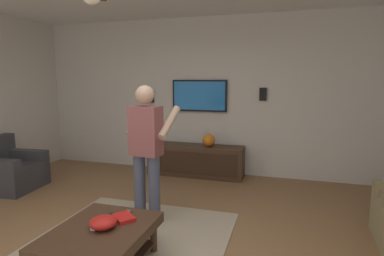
{
  "coord_description": "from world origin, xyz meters",
  "views": [
    {
      "loc": [
        -2.57,
        -1.37,
        1.7
      ],
      "look_at": [
        1.2,
        -0.23,
        1.1
      ],
      "focal_mm": 29.57,
      "sensor_mm": 36.0,
      "label": 1
    }
  ],
  "objects_px": {
    "coffee_table": "(101,240)",
    "wall_speaker_right": "(151,97)",
    "bowl": "(103,222)",
    "vase_round": "(209,140)",
    "remote_black": "(111,216)",
    "media_console": "(196,160)",
    "book": "(124,218)",
    "person_standing": "(147,145)",
    "remote_grey": "(124,214)",
    "armchair": "(9,172)",
    "wall_speaker_left": "(263,94)",
    "tv": "(199,96)",
    "remote_white": "(97,226)"
  },
  "relations": [
    {
      "from": "media_console",
      "to": "remote_grey",
      "type": "relative_size",
      "value": 11.33
    },
    {
      "from": "remote_grey",
      "to": "wall_speaker_left",
      "type": "xyz_separation_m",
      "value": [
        2.95,
        -1.07,
        1.05
      ]
    },
    {
      "from": "person_standing",
      "to": "remote_black",
      "type": "distance_m",
      "value": 0.99
    },
    {
      "from": "bowl",
      "to": "wall_speaker_left",
      "type": "bearing_deg",
      "value": -18.85
    },
    {
      "from": "remote_white",
      "to": "vase_round",
      "type": "bearing_deg",
      "value": -8.69
    },
    {
      "from": "bowl",
      "to": "vase_round",
      "type": "distance_m",
      "value": 2.99
    },
    {
      "from": "bowl",
      "to": "remote_white",
      "type": "height_order",
      "value": "bowl"
    },
    {
      "from": "tv",
      "to": "book",
      "type": "relative_size",
      "value": 4.59
    },
    {
      "from": "armchair",
      "to": "remote_white",
      "type": "xyz_separation_m",
      "value": [
        -1.47,
        -2.56,
        0.13
      ]
    },
    {
      "from": "media_console",
      "to": "book",
      "type": "distance_m",
      "value": 2.79
    },
    {
      "from": "bowl",
      "to": "remote_black",
      "type": "xyz_separation_m",
      "value": [
        0.22,
        0.05,
        -0.04
      ]
    },
    {
      "from": "person_standing",
      "to": "remote_white",
      "type": "bearing_deg",
      "value": -174.27
    },
    {
      "from": "media_console",
      "to": "remote_grey",
      "type": "xyz_separation_m",
      "value": [
        -2.7,
        -0.06,
        0.14
      ]
    },
    {
      "from": "wall_speaker_right",
      "to": "coffee_table",
      "type": "bearing_deg",
      "value": -163.56
    },
    {
      "from": "media_console",
      "to": "tv",
      "type": "xyz_separation_m",
      "value": [
        0.24,
        0.0,
        1.14
      ]
    },
    {
      "from": "person_standing",
      "to": "remote_grey",
      "type": "relative_size",
      "value": 10.93
    },
    {
      "from": "armchair",
      "to": "person_standing",
      "type": "relative_size",
      "value": 0.54
    },
    {
      "from": "coffee_table",
      "to": "media_console",
      "type": "height_order",
      "value": "media_console"
    },
    {
      "from": "remote_white",
      "to": "remote_grey",
      "type": "height_order",
      "value": "same"
    },
    {
      "from": "tv",
      "to": "remote_white",
      "type": "xyz_separation_m",
      "value": [
        -3.24,
        0.05,
        -1.01
      ]
    },
    {
      "from": "armchair",
      "to": "person_standing",
      "type": "xyz_separation_m",
      "value": [
        -0.41,
        -2.57,
        0.65
      ]
    },
    {
      "from": "wall_speaker_left",
      "to": "vase_round",
      "type": "bearing_deg",
      "value": 107.5
    },
    {
      "from": "media_console",
      "to": "person_standing",
      "type": "xyz_separation_m",
      "value": [
        -1.94,
        0.04,
        0.66
      ]
    },
    {
      "from": "coffee_table",
      "to": "wall_speaker_right",
      "type": "height_order",
      "value": "wall_speaker_right"
    },
    {
      "from": "person_standing",
      "to": "bowl",
      "type": "distance_m",
      "value": 1.16
    },
    {
      "from": "media_console",
      "to": "person_standing",
      "type": "relative_size",
      "value": 1.04
    },
    {
      "from": "tv",
      "to": "remote_grey",
      "type": "distance_m",
      "value": 3.11
    },
    {
      "from": "remote_black",
      "to": "wall_speaker_right",
      "type": "relative_size",
      "value": 0.68
    },
    {
      "from": "bowl",
      "to": "vase_round",
      "type": "bearing_deg",
      "value": -4.42
    },
    {
      "from": "armchair",
      "to": "book",
      "type": "height_order",
      "value": "armchair"
    },
    {
      "from": "tv",
      "to": "book",
      "type": "height_order",
      "value": "tv"
    },
    {
      "from": "media_console",
      "to": "remote_grey",
      "type": "distance_m",
      "value": 2.7
    },
    {
      "from": "remote_white",
      "to": "wall_speaker_right",
      "type": "xyz_separation_m",
      "value": [
        3.25,
        0.92,
        0.97
      ]
    },
    {
      "from": "remote_white",
      "to": "wall_speaker_right",
      "type": "bearing_deg",
      "value": 12.75
    },
    {
      "from": "book",
      "to": "wall_speaker_left",
      "type": "relative_size",
      "value": 1.0
    },
    {
      "from": "person_standing",
      "to": "bowl",
      "type": "relative_size",
      "value": 6.82
    },
    {
      "from": "media_console",
      "to": "wall_speaker_right",
      "type": "relative_size",
      "value": 7.73
    },
    {
      "from": "media_console",
      "to": "remote_white",
      "type": "height_order",
      "value": "media_console"
    },
    {
      "from": "coffee_table",
      "to": "vase_round",
      "type": "xyz_separation_m",
      "value": [
        2.99,
        -0.25,
        0.36
      ]
    },
    {
      "from": "tv",
      "to": "remote_white",
      "type": "height_order",
      "value": "tv"
    },
    {
      "from": "remote_grey",
      "to": "vase_round",
      "type": "relative_size",
      "value": 0.68
    },
    {
      "from": "vase_round",
      "to": "armchair",
      "type": "bearing_deg",
      "value": 117.83
    },
    {
      "from": "tv",
      "to": "wall_speaker_left",
      "type": "height_order",
      "value": "tv"
    },
    {
      "from": "wall_speaker_left",
      "to": "coffee_table",
      "type": "bearing_deg",
      "value": 160.93
    },
    {
      "from": "person_standing",
      "to": "wall_speaker_right",
      "type": "relative_size",
      "value": 7.45
    },
    {
      "from": "coffee_table",
      "to": "wall_speaker_left",
      "type": "height_order",
      "value": "wall_speaker_left"
    },
    {
      "from": "media_console",
      "to": "remote_black",
      "type": "bearing_deg",
      "value": -0.8
    },
    {
      "from": "remote_white",
      "to": "person_standing",
      "type": "bearing_deg",
      "value": -3.41
    },
    {
      "from": "book",
      "to": "vase_round",
      "type": "height_order",
      "value": "vase_round"
    },
    {
      "from": "media_console",
      "to": "vase_round",
      "type": "xyz_separation_m",
      "value": [
        -0.02,
        -0.25,
        0.39
      ]
    }
  ]
}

